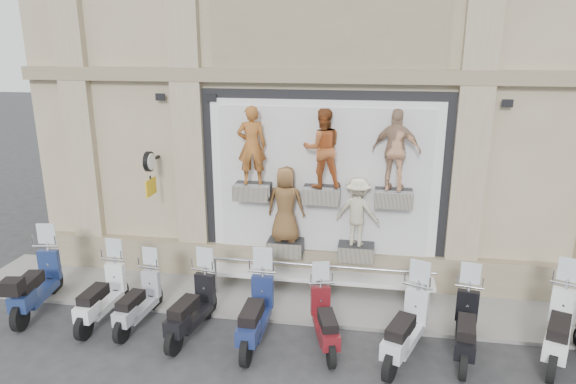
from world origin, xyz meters
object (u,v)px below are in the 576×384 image
(guard_rail, at_px, (317,284))
(scooter_i, at_px, (561,317))
(scooter_a, at_px, (35,274))
(clock_sign_bracket, at_px, (150,168))
(scooter_b, at_px, (101,286))
(scooter_e, at_px, (255,303))
(scooter_g, at_px, (406,317))
(scooter_f, at_px, (325,311))
(scooter_c, at_px, (137,292))
(scooter_d, at_px, (191,298))
(scooter_h, at_px, (467,317))

(guard_rail, height_order, scooter_i, scooter_i)
(scooter_a, bearing_deg, guard_rail, 3.93)
(clock_sign_bracket, bearing_deg, scooter_i, -12.27)
(scooter_b, xyz_separation_m, scooter_e, (3.28, -0.25, 0.05))
(guard_rail, bearing_deg, scooter_a, -167.30)
(clock_sign_bracket, distance_m, scooter_g, 6.43)
(guard_rail, relative_size, scooter_i, 2.39)
(scooter_b, height_order, scooter_f, scooter_b)
(scooter_c, xyz_separation_m, scooter_i, (7.95, 0.14, 0.13))
(scooter_g, bearing_deg, scooter_f, -164.77)
(scooter_d, xyz_separation_m, scooter_f, (2.60, 0.03, -0.06))
(scooter_e, xyz_separation_m, scooter_i, (5.48, 0.36, 0.02))
(scooter_a, bearing_deg, clock_sign_bracket, 33.97)
(scooter_i, bearing_deg, scooter_d, -155.47)
(scooter_a, height_order, scooter_b, scooter_a)
(guard_rail, relative_size, scooter_g, 2.47)
(scooter_b, relative_size, scooter_g, 0.94)
(guard_rail, xyz_separation_m, scooter_a, (-5.83, -1.31, 0.40))
(clock_sign_bracket, bearing_deg, guard_rail, -6.84)
(scooter_d, distance_m, scooter_g, 4.06)
(scooter_a, bearing_deg, scooter_g, -12.32)
(clock_sign_bracket, height_order, scooter_b, clock_sign_bracket)
(clock_sign_bracket, xyz_separation_m, scooter_f, (4.23, -2.10, -2.07))
(scooter_f, bearing_deg, scooter_h, -12.76)
(clock_sign_bracket, distance_m, scooter_a, 3.26)
(clock_sign_bracket, distance_m, scooter_c, 2.89)
(clock_sign_bracket, height_order, scooter_f, clock_sign_bracket)
(scooter_i, bearing_deg, scooter_a, -158.32)
(clock_sign_bracket, relative_size, scooter_h, 0.52)
(scooter_a, xyz_separation_m, scooter_d, (3.56, -0.35, -0.07))
(scooter_h, relative_size, scooter_i, 0.92)
(guard_rail, height_order, scooter_a, scooter_a)
(clock_sign_bracket, distance_m, scooter_e, 4.14)
(scooter_g, height_order, scooter_i, scooter_i)
(guard_rail, xyz_separation_m, scooter_c, (-3.45, -1.50, 0.26))
(scooter_d, relative_size, scooter_h, 1.00)
(scooter_c, distance_m, scooter_i, 7.96)
(scooter_g, bearing_deg, guard_rail, 156.15)
(scooter_g, bearing_deg, scooter_a, -162.51)
(scooter_c, bearing_deg, scooter_e, -0.26)
(scooter_a, xyz_separation_m, scooter_g, (7.62, -0.47, -0.03))
(scooter_e, relative_size, scooter_h, 1.06)
(scooter_f, height_order, scooter_g, scooter_g)
(scooter_e, bearing_deg, scooter_c, 175.40)
(scooter_e, height_order, scooter_f, scooter_e)
(clock_sign_bracket, distance_m, scooter_h, 7.35)
(scooter_h, bearing_deg, clock_sign_bracket, 173.47)
(guard_rail, bearing_deg, scooter_c, -156.46)
(scooter_b, bearing_deg, scooter_a, 175.94)
(scooter_d, relative_size, scooter_e, 0.95)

